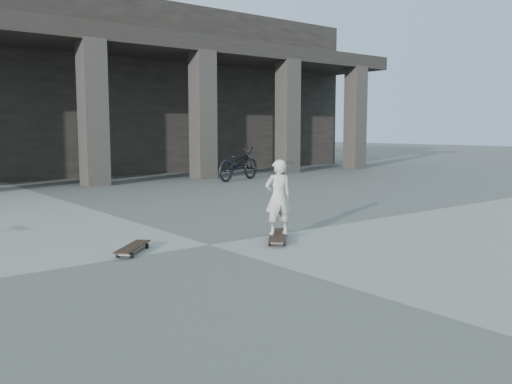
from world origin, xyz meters
TOP-DOWN VIEW (x-y plane):
  - ground at (0.00, 0.00)m, footprint 90.00×90.00m
  - longboard at (0.90, -0.37)m, footprint 0.82×0.86m
  - skateboard_spare at (-1.03, 0.20)m, footprint 0.71×0.68m
  - child at (0.90, -0.37)m, footprint 0.44×0.36m
  - bicycle at (5.85, 7.30)m, footprint 2.09×1.28m

SIDE VIEW (x-z plane):
  - ground at x=0.00m, z-range 0.00..0.00m
  - skateboard_spare at x=-1.03m, z-range 0.03..0.12m
  - longboard at x=0.90m, z-range 0.03..0.12m
  - bicycle at x=5.85m, z-range 0.00..1.04m
  - child at x=0.90m, z-range 0.10..1.15m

